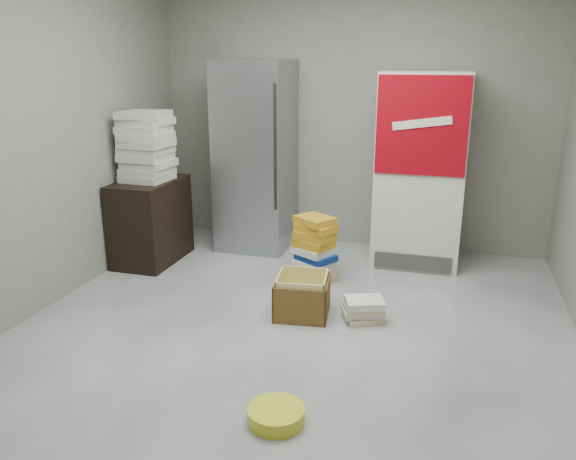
% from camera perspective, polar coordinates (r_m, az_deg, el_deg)
% --- Properties ---
extents(ground, '(5.00, 5.00, 0.00)m').
position_cam_1_polar(ground, '(3.89, -0.97, -12.34)').
color(ground, beige).
rests_on(ground, ground).
extents(room_shell, '(4.04, 5.04, 2.82)m').
position_cam_1_polar(room_shell, '(3.39, -1.13, 15.16)').
color(room_shell, gray).
rests_on(room_shell, ground).
extents(steel_fridge, '(0.70, 0.72, 1.90)m').
position_cam_1_polar(steel_fridge, '(5.78, -3.29, 7.46)').
color(steel_fridge, '#93969B').
rests_on(steel_fridge, ground).
extents(coke_cooler, '(0.80, 0.73, 1.80)m').
position_cam_1_polar(coke_cooler, '(5.46, 13.34, 5.98)').
color(coke_cooler, silver).
rests_on(coke_cooler, ground).
extents(wood_shelf, '(0.50, 0.80, 0.80)m').
position_cam_1_polar(wood_shelf, '(5.59, -13.76, 0.89)').
color(wood_shelf, black).
rests_on(wood_shelf, ground).
extents(supply_box_stack, '(0.45, 0.45, 0.65)m').
position_cam_1_polar(supply_box_stack, '(5.44, -14.20, 8.24)').
color(supply_box_stack, silver).
rests_on(supply_box_stack, wood_shelf).
extents(phonebook_stack_main, '(0.43, 0.39, 0.59)m').
position_cam_1_polar(phonebook_stack_main, '(4.96, 2.71, -1.96)').
color(phonebook_stack_main, tan).
rests_on(phonebook_stack_main, ground).
extents(phonebook_stack_side, '(0.37, 0.33, 0.18)m').
position_cam_1_polar(phonebook_stack_side, '(4.32, 7.68, -8.01)').
color(phonebook_stack_side, beige).
rests_on(phonebook_stack_side, ground).
extents(cardboard_box, '(0.45, 0.45, 0.33)m').
position_cam_1_polar(cardboard_box, '(4.37, 1.46, -6.95)').
color(cardboard_box, gold).
rests_on(cardboard_box, ground).
extents(bucket_lid, '(0.40, 0.40, 0.08)m').
position_cam_1_polar(bucket_lid, '(3.23, -1.21, -18.28)').
color(bucket_lid, yellow).
rests_on(bucket_lid, ground).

